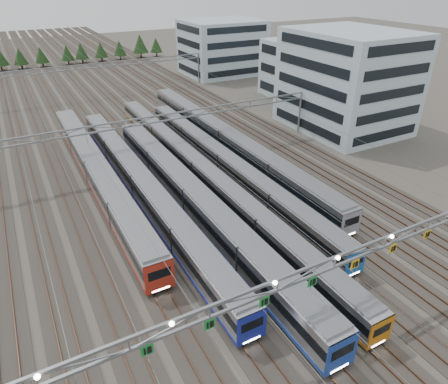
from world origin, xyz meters
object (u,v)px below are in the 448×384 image
train_a (97,172)px  gantry_far (95,70)px  depot_bldg_south (347,81)px  train_c (194,200)px  train_d (200,171)px  depot_bldg_north (222,47)px  train_b (142,185)px  gantry_mid (159,124)px  gantry_near (335,265)px  train_e (225,163)px  train_f (226,139)px  depot_bldg_mid (301,69)px

train_a → gantry_far: (11.25, 48.59, 4.15)m
train_a → gantry_far: bearing=77.0°
depot_bldg_south → train_c: bearing=-157.9°
train_a → train_d: size_ratio=0.76×
train_d → depot_bldg_north: size_ratio=3.11×
depot_bldg_south → depot_bldg_north: bearing=88.0°
train_b → gantry_mid: 13.07m
train_b → gantry_near: 30.93m
train_c → gantry_far: gantry_far is taller
train_c → train_d: (4.50, 7.84, -0.31)m
train_a → depot_bldg_south: 49.19m
train_a → gantry_mid: gantry_mid is taller
gantry_near → train_d: bearing=85.7°
train_e → depot_bldg_south: bearing=14.2°
train_c → train_f: train_c is taller
train_c → train_f: 21.17m
train_b → train_c: size_ratio=1.07×
train_c → depot_bldg_mid: bearing=39.6°
train_b → gantry_far: (6.75, 55.34, 4.29)m
train_d → gantry_far: size_ratio=1.21×
train_c → train_e: train_c is taller
gantry_far → train_f: bearing=-76.4°
train_b → train_e: (13.50, 1.01, -0.15)m
train_e → gantry_far: gantry_far is taller
train_a → train_e: (18.00, -5.74, -0.29)m
depot_bldg_south → gantry_far: bearing=128.8°
train_f → gantry_near: (-11.30, -38.71, 4.91)m
train_e → gantry_near: bearing=-102.4°
train_e → gantry_far: (-6.75, 54.33, 4.44)m
train_e → train_f: bearing=60.4°
train_f → depot_bldg_north: (27.99, 53.47, 5.39)m
gantry_near → depot_bldg_mid: bearing=54.0°
train_f → depot_bldg_south: depot_bldg_south is taller
train_a → depot_bldg_south: bearing=2.4°
depot_bldg_south → train_f: bearing=179.6°
train_b → train_d: (9.00, 0.46, -0.16)m
train_b → depot_bldg_south: bearing=11.2°
train_a → train_e: bearing=-17.7°
depot_bldg_south → depot_bldg_mid: 23.20m
gantry_mid → depot_bldg_north: (39.24, 52.06, 1.18)m
train_b → train_c: bearing=-58.6°
depot_bldg_mid → depot_bldg_south: bearing=-106.5°
train_b → gantry_mid: bearing=56.9°
train_b → gantry_far: gantry_far is taller
depot_bldg_mid → train_b: bearing=-148.7°
train_b → train_f: bearing=26.4°
train_b → gantry_far: size_ratio=1.01×
train_e → depot_bldg_north: (32.49, 61.39, 5.62)m
train_a → gantry_near: bearing=-72.9°
gantry_far → depot_bldg_north: (39.24, 7.06, 1.18)m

